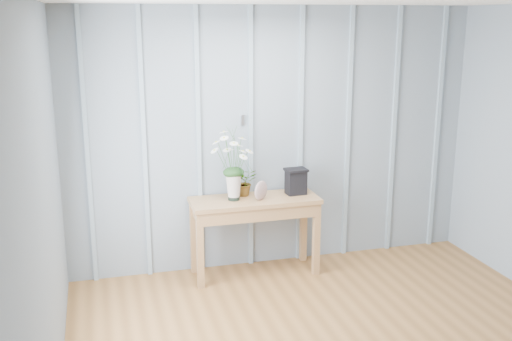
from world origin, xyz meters
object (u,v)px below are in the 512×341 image
object	(u,v)px
sideboard	(255,210)
daisy_vase	(233,155)
felt_disc_vessel	(261,190)
carved_box	(296,181)

from	to	relation	value
sideboard	daisy_vase	size ratio (longest dim) A/B	1.78
felt_disc_vessel	sideboard	bearing A→B (deg)	88.85
sideboard	felt_disc_vessel	xyz separation A→B (m)	(0.04, -0.06, 0.20)
sideboard	felt_disc_vessel	distance (m)	0.22
carved_box	felt_disc_vessel	bearing A→B (deg)	-165.58
sideboard	daisy_vase	distance (m)	0.57
sideboard	daisy_vase	bearing A→B (deg)	178.82
sideboard	carved_box	size ratio (longest dim) A/B	4.83
sideboard	felt_disc_vessel	world-z (taller)	felt_disc_vessel
daisy_vase	carved_box	xyz separation A→B (m)	(0.61, 0.03, -0.30)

